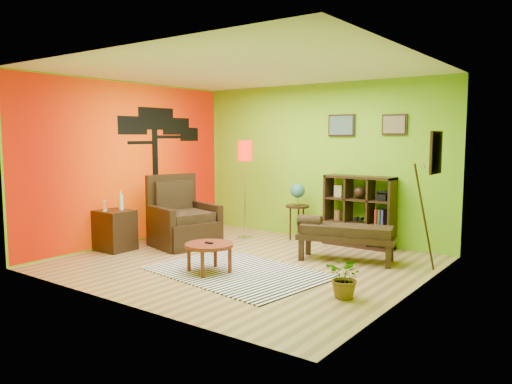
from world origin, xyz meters
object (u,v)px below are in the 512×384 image
Objects in this scene: coffee_table at (209,248)px; bench at (344,233)px; globe_table at (298,197)px; cube_shelf at (360,211)px; armchair at (182,224)px; floor_lamp at (245,160)px; potted_plant at (346,282)px; side_cabinet at (115,230)px.

bench is (1.19, 1.68, 0.08)m from coffee_table.
globe_table is 0.67× the size of bench.
globe_table is at bearing -173.64° from cube_shelf.
armchair is at bearing -130.85° from globe_table.
floor_lamp reaches higher than armchair.
potted_plant is at bearing -48.78° from globe_table.
globe_table is (-0.19, 2.61, 0.43)m from coffee_table.
globe_table is at bearing 131.22° from potted_plant.
floor_lamp is 1.49× the size of cube_shelf.
floor_lamp is 3.82m from potted_plant.
floor_lamp reaches higher than bench.
bench is (0.23, -1.06, -0.17)m from cube_shelf.
side_cabinet is at bearing -123.16° from armchair.
globe_table is at bearing 145.86° from bench.
side_cabinet is at bearing 177.02° from coffee_table.
side_cabinet is at bearing -154.92° from bench.
side_cabinet is at bearing -119.88° from floor_lamp.
globe_table is (1.96, 2.50, 0.44)m from side_cabinet.
side_cabinet is 0.55× the size of floor_lamp.
coffee_table is at bearing -176.80° from potted_plant.
armchair is 2.11m from globe_table.
coffee_table is 0.54× the size of armchair.
bench is at bearing -77.88° from cube_shelf.
armchair reaches higher than globe_table.
coffee_table is at bearing -64.72° from floor_lamp.
armchair is 1.12m from side_cabinet.
side_cabinet is 2.57m from floor_lamp.
floor_lamp reaches higher than potted_plant.
side_cabinet is 0.81× the size of cube_shelf.
globe_table is at bearing 94.14° from coffee_table.
cube_shelf is at bearing 111.56° from potted_plant.
floor_lamp is at bearing 63.17° from armchair.
bench is (3.34, 1.56, 0.09)m from side_cabinet.
floor_lamp is 2.46m from bench.
side_cabinet is 3.69m from bench.
side_cabinet is 1.96× the size of potted_plant.
coffee_table is 0.68× the size of side_cabinet.
armchair is 0.80× the size of bench.
floor_lamp is (1.15, 2.01, 1.11)m from side_cabinet.
armchair is at bearing 56.84° from side_cabinet.
globe_table reaches higher than side_cabinet.
armchair is at bearing -145.93° from cube_shelf.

